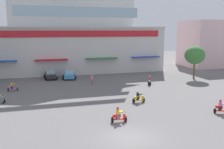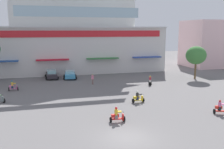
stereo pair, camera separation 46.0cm
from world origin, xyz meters
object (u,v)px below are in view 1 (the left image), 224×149
(scooter_rider_4, at_px, (12,87))
(pedestrian_1, at_px, (92,79))
(scooter_rider_3, at_px, (138,98))
(scooter_rider_2, at_px, (149,81))
(plaza_tree_1, at_px, (195,55))
(scooter_rider_6, at_px, (221,108))
(parked_car_1, at_px, (69,75))
(scooter_rider_5, at_px, (119,116))
(parked_car_0, at_px, (50,74))

(scooter_rider_4, bearing_deg, pedestrian_1, 6.36)
(scooter_rider_3, xyz_separation_m, scooter_rider_4, (-15.07, 10.39, 0.02))
(scooter_rider_2, xyz_separation_m, scooter_rider_4, (-20.53, 1.42, 0.01))
(plaza_tree_1, xyz_separation_m, pedestrian_1, (-18.43, 0.17, -3.24))
(plaza_tree_1, xyz_separation_m, scooter_rider_4, (-30.24, -1.15, -3.57))
(scooter_rider_3, distance_m, scooter_rider_6, 9.14)
(plaza_tree_1, xyz_separation_m, parked_car_1, (-21.40, 6.00, -3.44))
(pedestrian_1, bearing_deg, scooter_rider_5, -93.28)
(scooter_rider_3, bearing_deg, scooter_rider_5, -126.85)
(scooter_rider_5, bearing_deg, scooter_rider_3, 53.15)
(scooter_rider_2, bearing_deg, pedestrian_1, 162.58)
(plaza_tree_1, height_order, scooter_rider_5, plaza_tree_1)
(scooter_rider_3, bearing_deg, scooter_rider_2, 58.70)
(parked_car_0, height_order, pedestrian_1, pedestrian_1)
(parked_car_0, xyz_separation_m, scooter_rider_5, (5.15, -24.18, -0.17))
(scooter_rider_2, height_order, scooter_rider_6, scooter_rider_6)
(pedestrian_1, bearing_deg, scooter_rider_4, -173.64)
(parked_car_1, bearing_deg, scooter_rider_4, -141.06)
(scooter_rider_2, relative_size, scooter_rider_4, 0.98)
(plaza_tree_1, distance_m, scooter_rider_6, 19.99)
(scooter_rider_2, height_order, pedestrian_1, pedestrian_1)
(scooter_rider_2, distance_m, scooter_rider_3, 10.50)
(parked_car_1, height_order, pedestrian_1, pedestrian_1)
(scooter_rider_6, distance_m, pedestrian_1, 20.51)
(scooter_rider_6, bearing_deg, parked_car_0, 123.08)
(parked_car_0, relative_size, scooter_rider_6, 2.85)
(parked_car_1, height_order, scooter_rider_2, scooter_rider_2)
(plaza_tree_1, relative_size, pedestrian_1, 3.45)
(scooter_rider_5, height_order, scooter_rider_6, scooter_rider_6)
(scooter_rider_2, bearing_deg, scooter_rider_4, 176.05)
(parked_car_1, distance_m, scooter_rider_4, 11.37)
(parked_car_0, height_order, scooter_rider_3, parked_car_0)
(scooter_rider_6, bearing_deg, plaza_tree_1, 64.49)
(scooter_rider_5, xyz_separation_m, scooter_rider_6, (10.95, -0.53, 0.03))
(plaza_tree_1, distance_m, scooter_rider_2, 10.66)
(parked_car_1, bearing_deg, plaza_tree_1, -15.65)
(parked_car_1, distance_m, scooter_rider_3, 18.61)
(parked_car_1, distance_m, scooter_rider_2, 14.49)
(scooter_rider_4, relative_size, scooter_rider_6, 1.01)
(scooter_rider_3, relative_size, scooter_rider_6, 0.98)
(parked_car_0, relative_size, pedestrian_1, 2.57)
(parked_car_1, distance_m, pedestrian_1, 6.54)
(scooter_rider_5, bearing_deg, parked_car_0, 102.01)
(parked_car_0, relative_size, scooter_rider_3, 2.91)
(plaza_tree_1, xyz_separation_m, scooter_rider_3, (-15.17, -11.54, -3.59))
(plaza_tree_1, height_order, pedestrian_1, plaza_tree_1)
(plaza_tree_1, bearing_deg, scooter_rider_6, -115.51)
(parked_car_1, bearing_deg, pedestrian_1, -63.01)
(scooter_rider_2, bearing_deg, scooter_rider_6, -85.34)
(parked_car_0, height_order, scooter_rider_5, parked_car_0)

